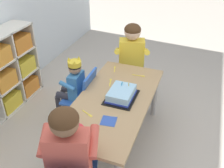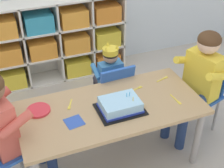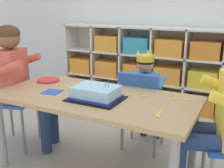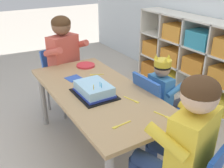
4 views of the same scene
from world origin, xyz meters
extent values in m
plane|color=#BCB2A3|center=(0.00, 0.00, 0.00)|extent=(16.00, 16.00, 0.00)
cube|color=silver|center=(0.31, 1.47, 0.47)|extent=(0.02, 0.30, 0.95)
cube|color=silver|center=(0.69, 1.47, 0.47)|extent=(0.02, 0.30, 0.95)
cube|color=yellow|center=(0.12, 1.45, 0.11)|extent=(0.30, 0.24, 0.19)
cube|color=orange|center=(0.50, 1.45, 0.11)|extent=(0.30, 0.24, 0.19)
cube|color=orange|center=(0.12, 1.45, 0.42)|extent=(0.30, 0.24, 0.19)
cube|color=yellow|center=(0.50, 1.45, 0.42)|extent=(0.30, 0.24, 0.19)
cube|color=orange|center=(0.50, 1.45, 0.73)|extent=(0.30, 0.24, 0.19)
cube|color=tan|center=(0.00, 0.00, 0.57)|extent=(1.41, 0.67, 0.03)
cylinder|color=#9E9993|center=(0.64, -0.27, 0.28)|extent=(0.05, 0.05, 0.56)
cylinder|color=#9E9993|center=(-0.64, 0.27, 0.28)|extent=(0.05, 0.05, 0.56)
cylinder|color=#9E9993|center=(0.64, 0.27, 0.28)|extent=(0.05, 0.05, 0.56)
cube|color=blue|center=(0.19, 0.48, 0.36)|extent=(0.35, 0.30, 0.03)
cube|color=blue|center=(0.19, 0.34, 0.53)|extent=(0.32, 0.08, 0.32)
cylinder|color=gray|center=(0.32, 0.60, 0.17)|extent=(0.02, 0.02, 0.35)
cylinder|color=gray|center=(0.04, 0.59, 0.17)|extent=(0.02, 0.02, 0.35)
cylinder|color=gray|center=(0.33, 0.37, 0.17)|extent=(0.02, 0.02, 0.35)
cylinder|color=gray|center=(0.05, 0.36, 0.17)|extent=(0.02, 0.02, 0.35)
cube|color=#3D7FBC|center=(0.19, 0.49, 0.52)|extent=(0.21, 0.12, 0.29)
sphere|color=tan|center=(0.19, 0.49, 0.73)|extent=(0.13, 0.13, 0.13)
ellipsoid|color=black|center=(0.19, 0.49, 0.75)|extent=(0.14, 0.14, 0.10)
cylinder|color=yellow|center=(0.19, 0.49, 0.78)|extent=(0.14, 0.14, 0.05)
cone|color=yellow|center=(0.18, 0.55, 0.83)|extent=(0.04, 0.04, 0.04)
cone|color=yellow|center=(0.24, 0.46, 0.83)|extent=(0.04, 0.04, 0.04)
cone|color=yellow|center=(0.13, 0.46, 0.83)|extent=(0.04, 0.04, 0.04)
cylinder|color=#33333D|center=(0.24, 0.60, 0.40)|extent=(0.08, 0.21, 0.07)
cylinder|color=#33333D|center=(0.12, 0.59, 0.40)|extent=(0.08, 0.21, 0.07)
cylinder|color=#33333D|center=(0.24, 0.70, 0.18)|extent=(0.06, 0.06, 0.37)
cylinder|color=#33333D|center=(0.11, 0.70, 0.18)|extent=(0.06, 0.06, 0.37)
cylinder|color=#3D7FBC|center=(0.31, 0.54, 0.58)|extent=(0.05, 0.17, 0.10)
cylinder|color=#3D7FBC|center=(0.06, 0.53, 0.58)|extent=(0.05, 0.17, 0.10)
cube|color=#D15647|center=(-0.81, 0.03, 0.63)|extent=(0.24, 0.33, 0.42)
sphere|color=brown|center=(-0.81, 0.03, 0.94)|extent=(0.19, 0.19, 0.19)
ellipsoid|color=#472D19|center=(-0.81, 0.03, 0.97)|extent=(0.19, 0.19, 0.14)
cylinder|color=navy|center=(-0.64, -0.01, 0.45)|extent=(0.32, 0.19, 0.10)
cylinder|color=navy|center=(-0.69, 0.17, 0.45)|extent=(0.32, 0.19, 0.10)
cylinder|color=navy|center=(-0.49, 0.04, 0.21)|extent=(0.08, 0.08, 0.42)
cylinder|color=navy|center=(-0.55, 0.21, 0.21)|extent=(0.08, 0.08, 0.42)
cylinder|color=#D15647|center=(-0.70, -0.11, 0.72)|extent=(0.26, 0.14, 0.14)
cylinder|color=#D15647|center=(-0.80, 0.21, 0.72)|extent=(0.26, 0.14, 0.14)
cube|color=#1E4CA8|center=(0.89, 0.10, 0.39)|extent=(0.39, 0.41, 0.03)
cube|color=#1E4CA8|center=(1.02, 0.14, 0.54)|extent=(0.15, 0.31, 0.28)
cylinder|color=gray|center=(0.73, 0.19, 0.19)|extent=(0.02, 0.02, 0.38)
cylinder|color=gray|center=(0.81, -0.07, 0.19)|extent=(0.02, 0.02, 0.38)
cylinder|color=gray|center=(0.97, 0.26, 0.19)|extent=(0.02, 0.02, 0.38)
cylinder|color=gray|center=(1.05, 0.00, 0.19)|extent=(0.02, 0.02, 0.38)
cube|color=yellow|center=(0.89, 0.10, 0.61)|extent=(0.24, 0.33, 0.42)
sphere|color=#DBB293|center=(0.89, 0.10, 0.92)|extent=(0.19, 0.19, 0.19)
ellipsoid|color=#472D19|center=(0.89, 0.10, 0.95)|extent=(0.19, 0.19, 0.14)
cylinder|color=navy|center=(0.72, 0.14, 0.43)|extent=(0.32, 0.18, 0.10)
cylinder|color=navy|center=(0.77, -0.03, 0.43)|extent=(0.32, 0.18, 0.10)
cylinder|color=navy|center=(0.58, 0.09, 0.20)|extent=(0.08, 0.08, 0.40)
cylinder|color=navy|center=(0.63, -0.08, 0.20)|extent=(0.08, 0.08, 0.40)
cylinder|color=yellow|center=(0.78, 0.24, 0.70)|extent=(0.26, 0.13, 0.14)
cylinder|color=yellow|center=(0.88, -0.09, 0.70)|extent=(0.26, 0.13, 0.14)
cube|color=black|center=(0.05, -0.06, 0.59)|extent=(0.35, 0.27, 0.01)
cube|color=#9ED1EF|center=(0.05, -0.06, 0.63)|extent=(0.29, 0.21, 0.08)
cube|color=#283DB2|center=(0.05, -0.06, 0.60)|extent=(0.30, 0.22, 0.02)
cylinder|color=#4CB2E5|center=(0.11, -0.04, 0.69)|extent=(0.01, 0.01, 0.04)
cylinder|color=#EFCC4C|center=(0.13, -0.10, 0.69)|extent=(0.01, 0.01, 0.04)
cylinder|color=#4CB2E5|center=(0.13, -0.04, 0.69)|extent=(0.01, 0.01, 0.04)
cylinder|color=#DB333D|center=(-0.52, 0.15, 0.59)|extent=(0.18, 0.18, 0.02)
cube|color=#3356B7|center=(-0.31, -0.07, 0.59)|extent=(0.14, 0.14, 0.00)
cube|color=yellow|center=(0.25, 0.13, 0.59)|extent=(0.10, 0.04, 0.00)
cube|color=yellow|center=(0.32, 0.15, 0.59)|extent=(0.04, 0.03, 0.00)
cube|color=yellow|center=(0.50, -0.08, 0.59)|extent=(0.02, 0.10, 0.00)
cube|color=yellow|center=(0.51, -0.15, 0.59)|extent=(0.02, 0.04, 0.00)
cube|color=yellow|center=(-0.27, 0.16, 0.59)|extent=(0.05, 0.08, 0.00)
cube|color=yellow|center=(-0.30, 0.10, 0.59)|extent=(0.03, 0.04, 0.00)
cube|color=yellow|center=(0.53, 0.18, 0.59)|extent=(0.09, 0.03, 0.00)
cube|color=yellow|center=(0.59, 0.20, 0.59)|extent=(0.04, 0.03, 0.00)
camera|label=1|loc=(-1.88, -0.69, 2.02)|focal=42.13mm
camera|label=2|loc=(-0.69, -1.77, 2.09)|focal=51.10mm
camera|label=3|loc=(0.94, -1.56, 1.20)|focal=44.60mm
camera|label=4|loc=(1.63, -0.85, 1.50)|focal=41.58mm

